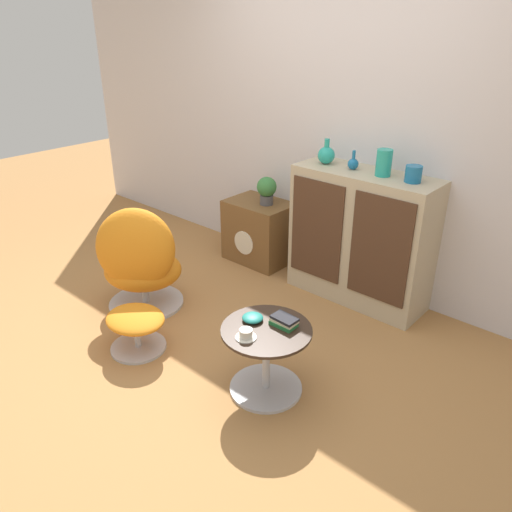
{
  "coord_description": "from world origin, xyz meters",
  "views": [
    {
      "loc": [
        2.09,
        -1.78,
        2.02
      ],
      "look_at": [
        0.07,
        0.5,
        0.55
      ],
      "focal_mm": 35.0,
      "sensor_mm": 36.0,
      "label": 1
    }
  ],
  "objects_px": {
    "vase_rightmost": "(413,174)",
    "egg_chair": "(140,261)",
    "vase_inner_right": "(384,163)",
    "potted_plant": "(267,189)",
    "teacup": "(246,334)",
    "book_stack": "(284,321)",
    "sideboard": "(360,238)",
    "bowl": "(253,318)",
    "ottoman": "(136,324)",
    "tv_console": "(259,231)",
    "vase_inner_left": "(353,163)",
    "vase_leftmost": "(326,155)",
    "coffee_table": "(266,356)"
  },
  "relations": [
    {
      "from": "teacup",
      "to": "sideboard",
      "type": "bearing_deg",
      "value": 96.21
    },
    {
      "from": "vase_leftmost",
      "to": "teacup",
      "type": "distance_m",
      "value": 1.67
    },
    {
      "from": "vase_inner_right",
      "to": "bowl",
      "type": "xyz_separation_m",
      "value": [
        -0.05,
        -1.3,
        -0.66
      ]
    },
    {
      "from": "coffee_table",
      "to": "teacup",
      "type": "distance_m",
      "value": 0.26
    },
    {
      "from": "vase_leftmost",
      "to": "coffee_table",
      "type": "bearing_deg",
      "value": -67.67
    },
    {
      "from": "egg_chair",
      "to": "teacup",
      "type": "bearing_deg",
      "value": -10.2
    },
    {
      "from": "vase_leftmost",
      "to": "book_stack",
      "type": "distance_m",
      "value": 1.49
    },
    {
      "from": "sideboard",
      "to": "bowl",
      "type": "relative_size",
      "value": 8.69
    },
    {
      "from": "ottoman",
      "to": "book_stack",
      "type": "xyz_separation_m",
      "value": [
        0.96,
        0.35,
        0.26
      ]
    },
    {
      "from": "tv_console",
      "to": "ottoman",
      "type": "xyz_separation_m",
      "value": [
        0.29,
        -1.57,
        -0.08
      ]
    },
    {
      "from": "ottoman",
      "to": "book_stack",
      "type": "distance_m",
      "value": 1.05
    },
    {
      "from": "egg_chair",
      "to": "vase_rightmost",
      "type": "relative_size",
      "value": 7.48
    },
    {
      "from": "ottoman",
      "to": "vase_rightmost",
      "type": "height_order",
      "value": "vase_rightmost"
    },
    {
      "from": "ottoman",
      "to": "book_stack",
      "type": "bearing_deg",
      "value": 20.21
    },
    {
      "from": "tv_console",
      "to": "ottoman",
      "type": "height_order",
      "value": "tv_console"
    },
    {
      "from": "ottoman",
      "to": "vase_leftmost",
      "type": "xyz_separation_m",
      "value": [
        0.37,
        1.57,
        0.89
      ]
    },
    {
      "from": "tv_console",
      "to": "vase_leftmost",
      "type": "relative_size",
      "value": 3.05
    },
    {
      "from": "ottoman",
      "to": "vase_leftmost",
      "type": "height_order",
      "value": "vase_leftmost"
    },
    {
      "from": "egg_chair",
      "to": "ottoman",
      "type": "relative_size",
      "value": 1.99
    },
    {
      "from": "ottoman",
      "to": "coffee_table",
      "type": "bearing_deg",
      "value": 15.94
    },
    {
      "from": "vase_rightmost",
      "to": "teacup",
      "type": "relative_size",
      "value": 0.94
    },
    {
      "from": "tv_console",
      "to": "vase_rightmost",
      "type": "relative_size",
      "value": 5.12
    },
    {
      "from": "vase_leftmost",
      "to": "bowl",
      "type": "distance_m",
      "value": 1.51
    },
    {
      "from": "ottoman",
      "to": "vase_inner_left",
      "type": "distance_m",
      "value": 1.89
    },
    {
      "from": "egg_chair",
      "to": "vase_leftmost",
      "type": "xyz_separation_m",
      "value": [
        0.76,
        1.23,
        0.69
      ]
    },
    {
      "from": "vase_inner_right",
      "to": "potted_plant",
      "type": "distance_m",
      "value": 1.13
    },
    {
      "from": "egg_chair",
      "to": "potted_plant",
      "type": "relative_size",
      "value": 3.46
    },
    {
      "from": "ottoman",
      "to": "bowl",
      "type": "xyz_separation_m",
      "value": [
        0.79,
        0.27,
        0.25
      ]
    },
    {
      "from": "vase_rightmost",
      "to": "coffee_table",
      "type": "bearing_deg",
      "value": -96.88
    },
    {
      "from": "vase_leftmost",
      "to": "vase_inner_left",
      "type": "distance_m",
      "value": 0.24
    },
    {
      "from": "vase_rightmost",
      "to": "vase_inner_left",
      "type": "bearing_deg",
      "value": -180.0
    },
    {
      "from": "coffee_table",
      "to": "sideboard",
      "type": "bearing_deg",
      "value": 98.07
    },
    {
      "from": "bowl",
      "to": "coffee_table",
      "type": "bearing_deg",
      "value": -6.32
    },
    {
      "from": "vase_inner_right",
      "to": "potted_plant",
      "type": "xyz_separation_m",
      "value": [
        -1.05,
        -0.01,
        -0.42
      ]
    },
    {
      "from": "sideboard",
      "to": "coffee_table",
      "type": "bearing_deg",
      "value": -81.93
    },
    {
      "from": "vase_inner_right",
      "to": "vase_leftmost",
      "type": "bearing_deg",
      "value": 180.0
    },
    {
      "from": "sideboard",
      "to": "book_stack",
      "type": "distance_m",
      "value": 1.24
    },
    {
      "from": "egg_chair",
      "to": "teacup",
      "type": "xyz_separation_m",
      "value": [
        1.27,
        -0.23,
        0.06
      ]
    },
    {
      "from": "teacup",
      "to": "book_stack",
      "type": "distance_m",
      "value": 0.25
    },
    {
      "from": "vase_rightmost",
      "to": "egg_chair",
      "type": "bearing_deg",
      "value": -139.97
    },
    {
      "from": "sideboard",
      "to": "tv_console",
      "type": "bearing_deg",
      "value": -179.89
    },
    {
      "from": "egg_chair",
      "to": "vase_rightmost",
      "type": "xyz_separation_m",
      "value": [
        1.46,
        1.23,
        0.67
      ]
    },
    {
      "from": "ottoman",
      "to": "vase_rightmost",
      "type": "distance_m",
      "value": 2.09
    },
    {
      "from": "coffee_table",
      "to": "potted_plant",
      "type": "height_order",
      "value": "potted_plant"
    },
    {
      "from": "potted_plant",
      "to": "vase_inner_right",
      "type": "bearing_deg",
      "value": 0.27
    },
    {
      "from": "tv_console",
      "to": "bowl",
      "type": "relative_size",
      "value": 4.66
    },
    {
      "from": "book_stack",
      "to": "vase_leftmost",
      "type": "bearing_deg",
      "value": 115.81
    },
    {
      "from": "book_stack",
      "to": "bowl",
      "type": "distance_m",
      "value": 0.19
    },
    {
      "from": "tv_console",
      "to": "ottoman",
      "type": "distance_m",
      "value": 1.6
    },
    {
      "from": "vase_inner_right",
      "to": "vase_rightmost",
      "type": "xyz_separation_m",
      "value": [
        0.22,
        0.0,
        -0.04
      ]
    }
  ]
}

